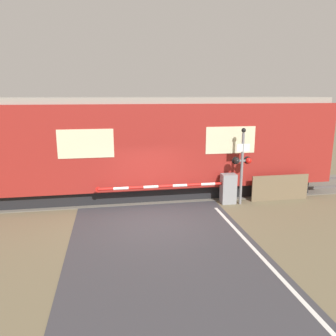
% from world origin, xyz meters
% --- Properties ---
extents(ground_plane, '(80.00, 80.00, 0.00)m').
position_xyz_m(ground_plane, '(0.00, 0.00, 0.00)').
color(ground_plane, '#6B6047').
extents(track_bed, '(36.00, 3.20, 0.13)m').
position_xyz_m(track_bed, '(0.00, 3.48, 0.02)').
color(track_bed, '#666056').
rests_on(track_bed, ground_plane).
extents(train, '(21.11, 3.14, 4.30)m').
position_xyz_m(train, '(-2.38, 3.47, 2.20)').
color(train, black).
rests_on(train, ground_plane).
extents(crossing_barrier, '(5.67, 0.44, 1.24)m').
position_xyz_m(crossing_barrier, '(2.84, 1.55, 0.66)').
color(crossing_barrier, gray).
rests_on(crossing_barrier, ground_plane).
extents(signal_post, '(0.80, 0.26, 3.14)m').
position_xyz_m(signal_post, '(3.73, 1.35, 1.79)').
color(signal_post, gray).
rests_on(signal_post, ground_plane).
extents(roadside_fence, '(2.53, 0.06, 1.10)m').
position_xyz_m(roadside_fence, '(5.58, 1.54, 0.55)').
color(roadside_fence, '#726047').
rests_on(roadside_fence, ground_plane).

